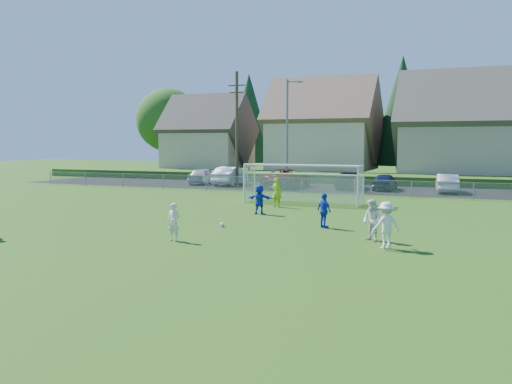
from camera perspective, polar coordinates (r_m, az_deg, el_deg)
ground at (r=19.89m, az=-8.73°, el=-5.99°), size 160.00×160.00×0.00m
asphalt_lot at (r=45.53m, az=9.25°, el=0.34°), size 60.00×60.00×0.00m
grass_embankment at (r=52.82m, az=11.06°, el=1.41°), size 70.00×6.00×0.80m
soccer_ball at (r=24.81m, az=-3.58°, el=-3.44°), size 0.22×0.22×0.22m
player_white_a at (r=21.42m, az=-8.67°, el=-3.15°), size 0.55×0.37×1.49m
player_white_b at (r=21.61m, az=12.10°, el=-2.93°), size 1.01×0.99×1.64m
player_white_c at (r=20.26m, az=13.51°, el=-3.41°), size 1.26×1.17×1.71m
player_blue_a at (r=24.56m, az=7.19°, el=-1.96°), size 0.96×0.88×1.58m
player_blue_b at (r=29.04m, az=0.38°, el=-0.79°), size 1.52×0.64×1.59m
goalkeeper at (r=32.29m, az=2.20°, el=-0.04°), size 0.69×0.50×1.75m
car_a at (r=50.23m, az=-5.51°, el=1.70°), size 2.21×4.59×1.51m
car_b at (r=49.01m, az=-2.72°, el=1.71°), size 2.05×5.08×1.64m
car_c at (r=46.07m, az=3.29°, el=1.45°), size 3.16×5.98×1.60m
car_d at (r=45.51m, az=9.78°, el=1.22°), size 2.52×5.08×1.42m
car_e at (r=44.82m, az=13.42°, el=1.06°), size 1.63×4.03×1.37m
car_f at (r=43.99m, az=19.47°, el=0.86°), size 1.96×4.45×1.42m
soccer_goal at (r=34.36m, az=5.04°, el=1.52°), size 7.42×1.90×2.50m
chainlink_fence at (r=40.15m, az=7.52°, el=0.60°), size 52.06×0.06×1.20m
streetlight at (r=45.13m, az=3.36°, el=6.50°), size 1.38×0.18×9.00m
utility_pole at (r=47.91m, az=-2.02°, el=6.80°), size 1.60×0.26×10.00m
houses_row at (r=59.85m, az=14.43°, el=8.43°), size 53.90×11.45×13.27m
tree_row at (r=66.16m, az=14.35°, el=7.74°), size 65.98×12.36×13.80m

